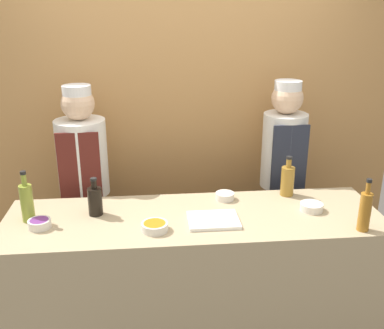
% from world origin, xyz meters
% --- Properties ---
extents(cabinet_wall, '(3.43, 0.18, 2.40)m').
position_xyz_m(cabinet_wall, '(0.00, 1.06, 1.20)').
color(cabinet_wall, '#B7844C').
rests_on(cabinet_wall, ground_plane).
extents(counter, '(2.26, 0.68, 0.96)m').
position_xyz_m(counter, '(0.00, 0.00, 0.48)').
color(counter, tan).
rests_on(counter, ground_plane).
extents(sauce_bowl_green, '(0.14, 0.14, 0.05)m').
position_xyz_m(sauce_bowl_green, '(0.73, 0.01, 0.98)').
color(sauce_bowl_green, silver).
rests_on(sauce_bowl_green, counter).
extents(sauce_bowl_purple, '(0.13, 0.13, 0.05)m').
position_xyz_m(sauce_bowl_purple, '(-0.89, -0.06, 0.98)').
color(sauce_bowl_purple, silver).
rests_on(sauce_bowl_purple, counter).
extents(sauce_bowl_orange, '(0.15, 0.15, 0.05)m').
position_xyz_m(sauce_bowl_orange, '(-0.24, -0.16, 0.98)').
color(sauce_bowl_orange, silver).
rests_on(sauce_bowl_orange, counter).
extents(sauce_bowl_red, '(0.12, 0.12, 0.05)m').
position_xyz_m(sauce_bowl_red, '(0.22, 0.22, 0.98)').
color(sauce_bowl_red, silver).
rests_on(sauce_bowl_red, counter).
extents(cutting_board, '(0.29, 0.23, 0.02)m').
position_xyz_m(cutting_board, '(0.10, -0.08, 0.97)').
color(cutting_board, white).
rests_on(cutting_board, counter).
extents(bottle_amber, '(0.07, 0.07, 0.31)m').
position_xyz_m(bottle_amber, '(0.92, -0.26, 1.08)').
color(bottle_amber, '#9E661E').
rests_on(bottle_amber, counter).
extents(bottle_soy, '(0.09, 0.09, 0.23)m').
position_xyz_m(bottle_soy, '(-0.59, 0.08, 1.05)').
color(bottle_soy, black).
rests_on(bottle_soy, counter).
extents(bottle_vinegar, '(0.09, 0.09, 0.27)m').
position_xyz_m(bottle_vinegar, '(0.64, 0.26, 1.06)').
color(bottle_vinegar, olive).
rests_on(bottle_vinegar, counter).
extents(bottle_oil, '(0.07, 0.07, 0.31)m').
position_xyz_m(bottle_oil, '(-0.97, 0.04, 1.08)').
color(bottle_oil, olive).
rests_on(bottle_oil, counter).
extents(chef_left, '(0.35, 0.35, 1.64)m').
position_xyz_m(chef_left, '(-0.73, 0.65, 0.89)').
color(chef_left, '#28282D').
rests_on(chef_left, ground_plane).
extents(chef_right, '(0.32, 0.32, 1.65)m').
position_xyz_m(chef_right, '(0.73, 0.65, 0.91)').
color(chef_right, '#28282D').
rests_on(chef_right, ground_plane).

